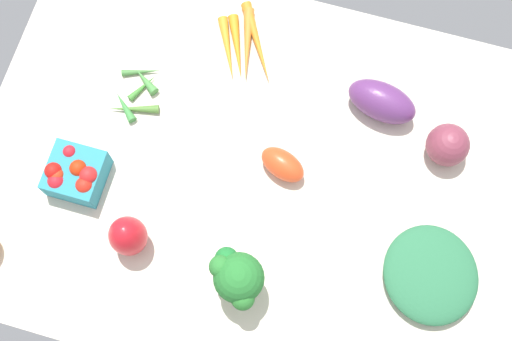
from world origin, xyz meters
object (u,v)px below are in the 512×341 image
berry_basket (75,174)px  carrot_bunch (244,46)px  red_onion_center (448,145)px  bell_pepper_red (128,236)px  okra_pile (137,94)px  leafy_greens_clump (431,275)px  roma_tomato (283,165)px  broccoli_head (237,277)px  eggplant (382,102)px

berry_basket → carrot_bunch: berry_basket is taller
red_onion_center → carrot_bunch: bearing=-14.3°
red_onion_center → bell_pepper_red: 59.22cm
okra_pile → leafy_greens_clump: 63.34cm
berry_basket → red_onion_center: 67.40cm
roma_tomato → carrot_bunch: size_ratio=0.51×
okra_pile → broccoli_head: 41.58cm
carrot_bunch → roma_tomato: bearing=121.9°
eggplant → red_onion_center: size_ratio=1.68×
roma_tomato → broccoli_head: bearing=105.7°
berry_basket → eggplant: same height
leafy_greens_clump → carrot_bunch: leafy_greens_clump is taller
bell_pepper_red → berry_basket: bearing=-32.2°
roma_tomato → carrot_bunch: (13.59, -21.82, -1.46)cm
red_onion_center → leafy_greens_clump: size_ratio=0.45×
red_onion_center → carrot_bunch: (41.44, -10.53, -2.87)cm
red_onion_center → leafy_greens_clump: red_onion_center is taller
red_onion_center → leafy_greens_clump: 23.66cm
roma_tomato → red_onion_center: 30.09cm
berry_basket → bell_pepper_red: bearing=147.8°
eggplant → roma_tomato: (14.55, 16.53, -0.99)cm
broccoli_head → red_onion_center: size_ratio=1.61×
okra_pile → berry_basket: bearing=75.6°
leafy_greens_clump → carrot_bunch: 55.28cm
carrot_bunch → leafy_greens_clump: bearing=142.0°
berry_basket → broccoli_head: (-33.49, 10.43, 4.56)cm
carrot_bunch → red_onion_center: bearing=165.7°
eggplant → red_onion_center: (-13.30, 5.23, 0.42)cm
berry_basket → okra_pile: bearing=-104.4°
bell_pepper_red → carrot_bunch: (-8.51, -42.33, -4.05)cm
roma_tomato → carrot_bunch: 25.75cm
broccoli_head → carrot_bunch: broccoli_head is taller
bell_pepper_red → broccoli_head: bearing=174.1°
berry_basket → red_onion_center: red_onion_center is taller
okra_pile → bell_pepper_red: size_ratio=1.24×
berry_basket → eggplant: 57.55cm
broccoli_head → roma_tomato: 23.34cm
eggplant → roma_tomato: size_ratio=1.50×
eggplant → leafy_greens_clump: eggplant is taller
berry_basket → leafy_greens_clump: berry_basket is taller
broccoli_head → okra_pile: bearing=-45.6°
berry_basket → roma_tomato: berry_basket is taller
okra_pile → carrot_bunch: carrot_bunch is taller
eggplant → leafy_greens_clump: size_ratio=0.75×
berry_basket → eggplant: (-49.88, -28.70, 0.00)cm
broccoli_head → bell_pepper_red: (20.25, -2.09, -2.96)cm
eggplant → carrot_bunch: bearing=-180.0°
okra_pile → eggplant: (-45.03, -9.86, 2.69)cm
okra_pile → red_onion_center: size_ratio=1.61×
okra_pile → red_onion_center: (-58.33, -4.63, 3.11)cm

